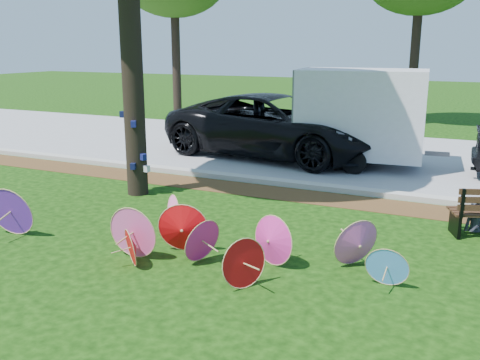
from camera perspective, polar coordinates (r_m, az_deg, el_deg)
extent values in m
plane|color=black|center=(7.94, -9.49, -9.18)|extent=(90.00, 90.00, 0.00)
cube|color=#472D16|center=(11.71, 2.92, -1.26)|extent=(90.00, 1.00, 0.01)
cube|color=#B7B5AD|center=(12.33, 4.14, -0.22)|extent=(90.00, 0.30, 0.12)
cube|color=gray|center=(16.20, 9.36, 2.92)|extent=(90.00, 8.00, 0.01)
cylinder|color=black|center=(11.37, -11.56, 14.16)|extent=(0.44, 0.44, 6.34)
cone|color=red|center=(7.14, 0.21, -8.75)|extent=(0.50, 0.67, 0.69)
cone|color=#EF56A6|center=(8.22, -11.14, -5.40)|extent=(0.82, 0.21, 0.82)
cone|color=#D42689|center=(8.87, -11.13, -4.69)|extent=(0.46, 0.63, 0.59)
cone|color=purple|center=(9.74, -23.07, -2.99)|extent=(0.91, 0.43, 0.88)
cone|color=#D42689|center=(7.95, -4.27, -6.35)|extent=(0.45, 0.72, 0.68)
cone|color=#D42689|center=(7.79, 3.29, -6.51)|extent=(0.75, 0.43, 0.75)
cone|color=#539CFF|center=(7.42, 15.47, -8.78)|extent=(0.59, 0.23, 0.59)
cone|color=red|center=(7.97, -11.32, -7.02)|extent=(0.53, 0.49, 0.57)
cone|color=red|center=(8.27, -6.16, -5.16)|extent=(0.82, 0.48, 0.80)
cone|color=#EF56A6|center=(7.89, 12.48, -6.58)|extent=(0.69, 0.75, 0.75)
cone|color=pink|center=(9.06, -7.43, -3.76)|extent=(0.63, 0.58, 0.71)
imported|color=black|center=(15.32, 3.85, 5.77)|extent=(6.70, 3.79, 1.77)
cube|color=silver|center=(14.37, 12.85, 7.00)|extent=(3.35, 2.31, 2.82)
imported|color=#353B48|center=(9.98, 24.10, -2.01)|extent=(0.46, 0.36, 1.10)
cylinder|color=black|center=(23.29, -6.82, 12.59)|extent=(0.36, 0.36, 5.00)
cylinder|color=black|center=(22.58, 18.08, 11.95)|extent=(0.36, 0.36, 5.00)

